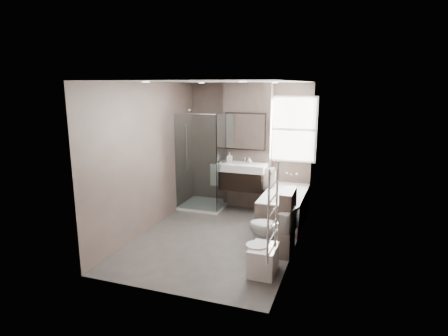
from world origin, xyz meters
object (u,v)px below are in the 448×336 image
at_px(bidet, 263,259).
at_px(bathtub, 284,206).
at_px(toilet, 271,229).
at_px(vanity, 243,176).

bearing_deg(bidet, bathtub, 92.44).
bearing_deg(toilet, bathtub, -164.77).
distance_m(toilet, bidet, 0.74).
xyz_separation_m(vanity, bidet, (1.01, -2.43, -0.53)).
bearing_deg(bidet, vanity, 112.69).
distance_m(vanity, bathtub, 1.07).
height_order(vanity, bidet, vanity).
height_order(bathtub, bidet, bathtub).
bearing_deg(toilet, bidet, 16.93).
bearing_deg(bathtub, toilet, -88.14).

